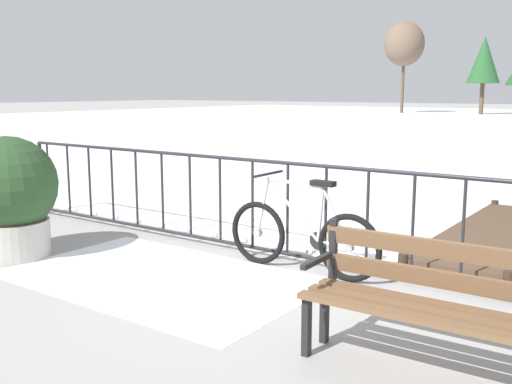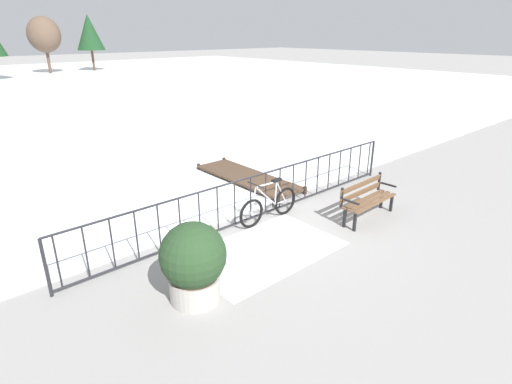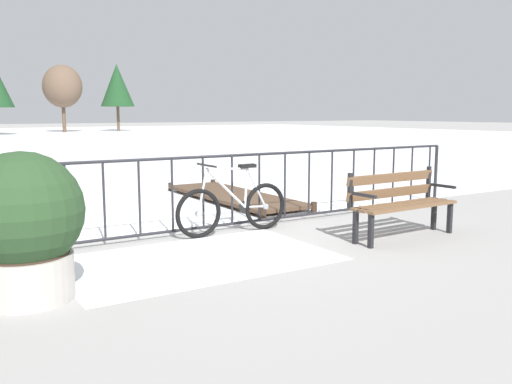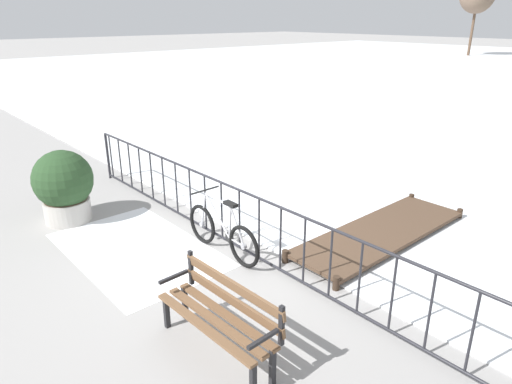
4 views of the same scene
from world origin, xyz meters
name	(u,v)px [view 1 (image 1 of 4)]	position (x,y,z in m)	size (l,w,h in m)	color
ground_plane	(305,264)	(0.00, 0.00, 0.00)	(160.00, 160.00, 0.00)	gray
snow_patch	(161,277)	(-0.92, -1.20, 0.00)	(3.01, 1.87, 0.01)	white
railing_fence	(306,212)	(0.00, 0.00, 0.56)	(9.06, 0.06, 1.07)	#232328
bicycle_near_railing	(302,236)	(0.10, -0.25, 0.37)	(1.71, 0.52, 0.97)	black
park_bench	(430,295)	(1.86, -1.60, 0.51)	(1.61, 0.53, 0.89)	brown
planter_with_shrub	(9,195)	(-2.78, -1.59, 0.68)	(1.05, 1.05, 1.32)	#ADA8A0
wooden_dock	(500,234)	(1.44, 2.07, 0.12)	(1.10, 3.64, 0.20)	#4C3828
tree_centre	(484,60)	(-9.30, 41.36, 4.01)	(2.39, 2.39, 5.77)	brown
tree_far_east	(404,44)	(-15.37, 40.89, 5.42)	(3.15, 3.15, 7.17)	brown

